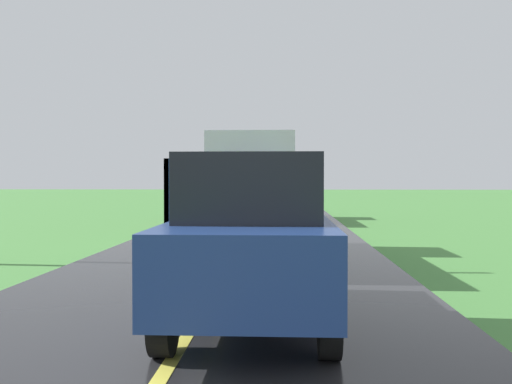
% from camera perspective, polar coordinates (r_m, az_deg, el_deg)
% --- Properties ---
extents(banana_truck_near, '(2.38, 5.82, 2.80)m').
position_cam_1_polar(banana_truck_near, '(12.78, -0.71, 0.03)').
color(banana_truck_near, '#2D2D30').
rests_on(banana_truck_near, road_surface).
extents(banana_truck_far, '(2.38, 5.81, 2.80)m').
position_cam_1_polar(banana_truck_far, '(24.36, 1.05, 0.64)').
color(banana_truck_far, '#2D2D30').
rests_on(banana_truck_far, road_surface).
extents(following_car, '(1.74, 4.10, 1.92)m').
position_cam_1_polar(following_car, '(6.41, -0.31, -4.67)').
color(following_car, navy).
rests_on(following_car, road_surface).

